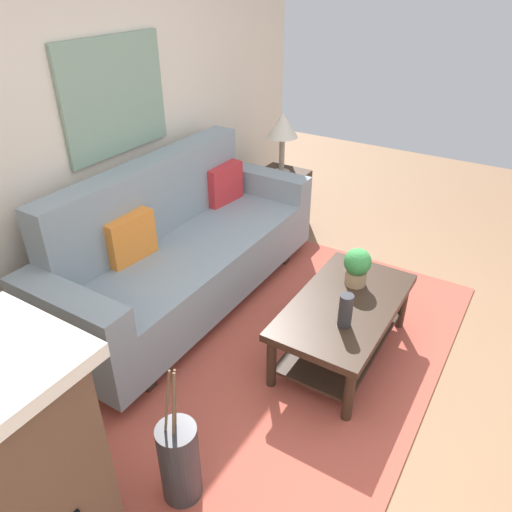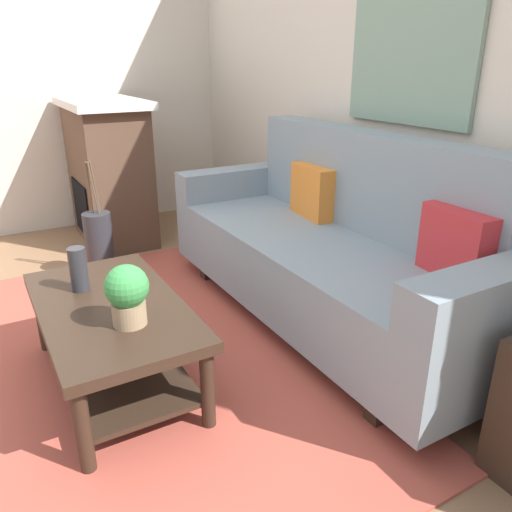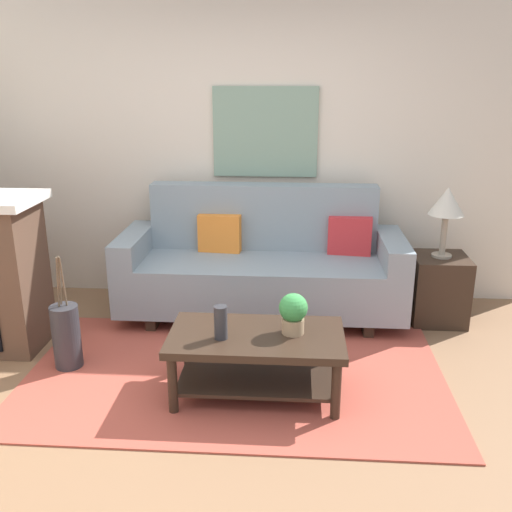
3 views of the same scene
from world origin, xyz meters
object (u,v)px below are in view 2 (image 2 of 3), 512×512
tabletop_vase (78,269)px  fireplace (109,171)px  framed_painting (410,51)px  potted_plant_tabletop (127,293)px  throw_pillow_orange (313,192)px  throw_pillow_crimson (456,244)px  couch (331,250)px  coffee_table (112,326)px  floor_vase (100,245)px

tabletop_vase → fireplace: 2.00m
framed_painting → potted_plant_tabletop: bearing=-81.0°
framed_painting → fireplace: bearing=-150.0°
throw_pillow_orange → framed_painting: bearing=42.9°
throw_pillow_crimson → potted_plant_tabletop: size_ratio=1.37×
couch → coffee_table: size_ratio=2.12×
fireplace → couch: bearing=19.3°
potted_plant_tabletop → floor_vase: bearing=171.6°
tabletop_vase → floor_vase: (-1.13, 0.34, -0.30)m
throw_pillow_crimson → potted_plant_tabletop: bearing=-108.5°
throw_pillow_orange → tabletop_vase: bearing=-82.4°
coffee_table → tabletop_vase: 0.32m
potted_plant_tabletop → throw_pillow_orange: bearing=114.8°
throw_pillow_orange → throw_pillow_crimson: 1.10m
throw_pillow_crimson → framed_painting: bearing=155.1°
coffee_table → tabletop_vase: size_ratio=5.17×
couch → tabletop_vase: 1.37m
floor_vase → framed_painting: 2.34m
throw_pillow_orange → tabletop_vase: size_ratio=1.69×
coffee_table → floor_vase: 1.37m
couch → potted_plant_tabletop: couch is taller
couch → framed_painting: bearing=90.0°
couch → tabletop_vase: size_ratio=10.95×
throw_pillow_orange → fireplace: 1.90m
throw_pillow_orange → floor_vase: throw_pillow_orange is taller
throw_pillow_crimson → potted_plant_tabletop: (-0.46, -1.38, -0.11)m
couch → throw_pillow_orange: (-0.37, 0.12, 0.25)m
throw_pillow_orange → throw_pillow_crimson: (1.10, 0.00, 0.00)m
floor_vase → throw_pillow_crimson: bearing=29.4°
throw_pillow_orange → framed_painting: (0.37, 0.34, 0.81)m
throw_pillow_orange → coffee_table: size_ratio=0.33×
fireplace → floor_vase: (0.76, -0.30, -0.35)m
floor_vase → throw_pillow_orange: bearing=50.8°
tabletop_vase → floor_vase: size_ratio=0.46×
couch → coffee_table: bearing=-88.1°
throw_pillow_orange → floor_vase: 1.54m
fireplace → floor_vase: 0.89m
couch → framed_painting: size_ratio=2.59×
throw_pillow_orange → coffee_table: 1.51m
throw_pillow_orange → coffee_table: throw_pillow_orange is taller
couch → throw_pillow_orange: bearing=161.2°
floor_vase → framed_painting: framed_painting is taller
potted_plant_tabletop → floor_vase: (-1.57, 0.23, -0.34)m
coffee_table → potted_plant_tabletop: (0.23, 0.03, 0.26)m
floor_vase → framed_painting: size_ratio=0.52×
coffee_table → framed_painting: framed_painting is taller
coffee_table → fireplace: fireplace is taller
floor_vase → fireplace: bearing=158.5°
fireplace → framed_painting: size_ratio=1.29×
couch → floor_vase: 1.66m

